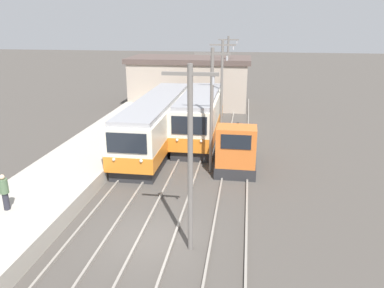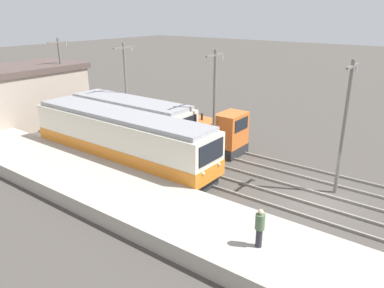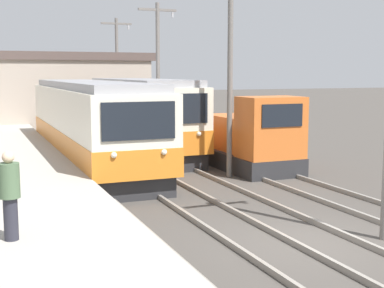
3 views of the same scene
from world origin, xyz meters
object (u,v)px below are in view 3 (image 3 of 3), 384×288
(catenary_mast_far, at_px, (158,70))
(person_on_platform, at_px, (10,192))
(commuter_train_left, at_px, (90,127))
(commuter_train_center, at_px, (141,120))
(catenary_mast_mid, at_px, (230,70))
(catenary_mast_distant, at_px, (117,71))
(shunting_locomotive, at_px, (252,140))

(catenary_mast_far, relative_size, person_on_platform, 4.43)
(commuter_train_left, relative_size, commuter_train_center, 1.37)
(commuter_train_center, bearing_deg, catenary_mast_far, 51.19)
(catenary_mast_far, bearing_deg, commuter_train_center, -128.81)
(commuter_train_left, height_order, catenary_mast_mid, catenary_mast_mid)
(catenary_mast_far, distance_m, catenary_mast_distant, 8.19)
(shunting_locomotive, xyz_separation_m, catenary_mast_far, (-1.49, 7.21, 2.79))
(commuter_train_left, height_order, commuter_train_center, commuter_train_center)
(shunting_locomotive, xyz_separation_m, person_on_platform, (-9.75, -8.61, 0.52))
(shunting_locomotive, bearing_deg, person_on_platform, -138.53)
(shunting_locomotive, xyz_separation_m, catenary_mast_distant, (-1.49, 15.39, 2.79))
(shunting_locomotive, height_order, catenary_mast_mid, catenary_mast_mid)
(commuter_train_center, bearing_deg, person_on_platform, -115.81)
(commuter_train_left, bearing_deg, catenary_mast_far, 41.63)
(commuter_train_center, bearing_deg, catenary_mast_mid, -76.57)
(commuter_train_left, distance_m, catenary_mast_mid, 6.56)
(catenary_mast_mid, bearing_deg, commuter_train_left, 134.66)
(commuter_train_left, xyz_separation_m, person_on_platform, (-3.95, -11.99, 0.08))
(catenary_mast_far, height_order, person_on_platform, catenary_mast_far)
(commuter_train_center, bearing_deg, shunting_locomotive, -60.65)
(person_on_platform, bearing_deg, commuter_train_left, 71.79)
(person_on_platform, bearing_deg, commuter_train_center, 64.19)
(commuter_train_center, distance_m, shunting_locomotive, 6.14)
(commuter_train_center, relative_size, catenary_mast_mid, 1.41)
(commuter_train_center, xyz_separation_m, shunting_locomotive, (3.00, -5.33, -0.46))
(commuter_train_left, bearing_deg, commuter_train_center, 34.90)
(catenary_mast_mid, bearing_deg, person_on_platform, -137.23)
(commuter_train_left, relative_size, catenary_mast_distant, 1.94)
(catenary_mast_far, bearing_deg, shunting_locomotive, -78.30)
(shunting_locomotive, xyz_separation_m, catenary_mast_mid, (-1.49, -0.98, 2.79))
(catenary_mast_mid, distance_m, catenary_mast_distant, 16.37)
(commuter_train_left, distance_m, catenary_mast_far, 6.22)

